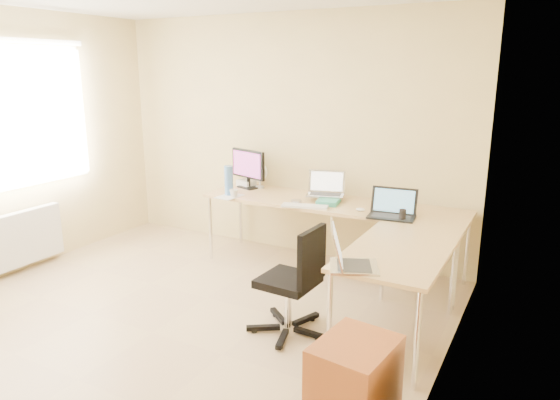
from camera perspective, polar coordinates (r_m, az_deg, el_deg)
The scene contains 23 objects.
floor at distance 4.29m, azimuth -14.05°, elevation -14.14°, with size 4.50×4.50×0.00m, color tan.
wall_back at distance 5.67m, azimuth 0.67°, elevation 7.14°, with size 4.50×4.50×0.00m, color beige.
wall_right at distance 2.86m, azimuth 17.00°, elevation -0.76°, with size 4.50×4.50×0.00m, color beige.
desk_main at distance 5.22m, azimuth 5.64°, elevation -4.12°, with size 2.65×0.70×0.73m, color tan.
desk_return at distance 4.04m, azimuth 12.94°, elevation -10.11°, with size 0.70×1.30×0.73m, color tan.
monitor at distance 5.67m, azimuth -3.56°, elevation 3.49°, with size 0.50×0.16×0.43m, color black.
book_stack at distance 5.06m, azimuth 5.44°, elevation -0.12°, with size 0.20×0.27×0.05m, color teal.
laptop_center at distance 5.16m, azimuth 5.12°, elevation 1.81°, with size 0.37×0.28×0.24m, color #B0B0B4.
laptop_black at distance 4.64m, azimuth 12.39°, elevation -0.40°, with size 0.41×0.30×0.26m, color black.
keyboard at distance 4.91m, azimuth 2.79°, elevation -0.68°, with size 0.45×0.12×0.02m, color white.
mouse at distance 4.82m, azimuth 8.95°, elevation -1.06°, with size 0.09×0.06×0.03m, color white.
mug at distance 5.29m, azimuth -5.16°, elevation 0.74°, with size 0.09×0.09×0.08m, color silver.
cd_stack at distance 5.06m, azimuth 1.83°, elevation -0.17°, with size 0.11×0.11×0.03m, color silver.
water_bottle at distance 5.36m, azimuth -5.73°, elevation 2.16°, with size 0.09×0.09×0.31m, color #4C7CBB.
papers at distance 5.33m, azimuth -5.67°, elevation 0.41°, with size 0.20×0.28×0.01m, color silver.
white_box at distance 5.79m, azimuth -3.79°, elevation 1.89°, with size 0.19×0.14×0.07m, color silver.
desk_fan at distance 5.67m, azimuth -2.26°, elevation 2.66°, with size 0.21×0.21×0.27m, color white.
black_cup at distance 4.58m, azimuth 13.49°, elevation -1.64°, with size 0.06×0.06×0.10m, color black.
laptop_return at distance 3.43m, azimuth 8.32°, elevation -5.55°, with size 0.29×0.37×0.25m, color #B3B3B7.
office_chair at distance 3.97m, azimuth 0.91°, elevation -8.03°, with size 0.53×0.53×0.89m, color black.
cabinet at distance 2.89m, azimuth 8.21°, elevation -20.77°, with size 0.36×0.44×0.61m, color brown.
radiator at distance 5.85m, azimuth -26.47°, elevation -3.72°, with size 0.09×0.80×0.55m, color white.
window at distance 5.64m, azimuth -27.96°, elevation 8.01°, with size 0.10×1.80×1.40m, color white.
Camera 1 is at (2.63, -2.72, 2.02)m, focal length 32.82 mm.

